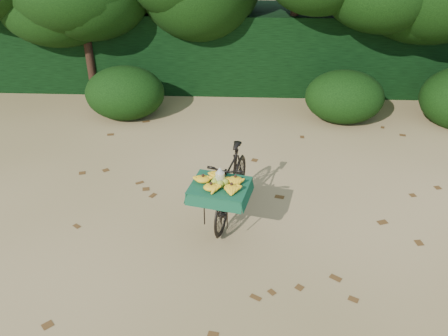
{
  "coord_description": "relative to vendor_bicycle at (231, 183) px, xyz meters",
  "views": [
    {
      "loc": [
        -0.53,
        -4.8,
        4.17
      ],
      "look_at": [
        -0.79,
        0.75,
        0.86
      ],
      "focal_mm": 38.0,
      "sensor_mm": 36.0,
      "label": 1
    }
  ],
  "objects": [
    {
      "name": "bush_clumps",
      "position": [
        1.19,
        3.41,
        -0.08
      ],
      "size": [
        8.8,
        1.7,
        0.9
      ],
      "primitive_type": null,
      "color": "black",
      "rests_on": "ground"
    },
    {
      "name": "hedge_backdrop",
      "position": [
        0.69,
        5.41,
        0.37
      ],
      "size": [
        26.0,
        1.8,
        1.8
      ],
      "primitive_type": "cube",
      "color": "black",
      "rests_on": "ground"
    },
    {
      "name": "ground",
      "position": [
        0.69,
        -0.89,
        -0.53
      ],
      "size": [
        80.0,
        80.0,
        0.0
      ],
      "primitive_type": "plane",
      "color": "tan",
      "rests_on": "ground"
    },
    {
      "name": "vendor_bicycle",
      "position": [
        0.0,
        0.0,
        0.0
      ],
      "size": [
        0.99,
        1.85,
        1.04
      ],
      "rotation": [
        0.0,
        0.0,
        -0.23
      ],
      "color": "black",
      "rests_on": "ground"
    },
    {
      "name": "tree_row",
      "position": [
        0.04,
        4.61,
        1.47
      ],
      "size": [
        14.5,
        2.0,
        4.0
      ],
      "primitive_type": null,
      "color": "black",
      "rests_on": "ground"
    },
    {
      "name": "leaf_litter",
      "position": [
        0.69,
        -0.24,
        -0.52
      ],
      "size": [
        7.0,
        7.3,
        0.01
      ],
      "primitive_type": null,
      "color": "#503215",
      "rests_on": "ground"
    }
  ]
}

